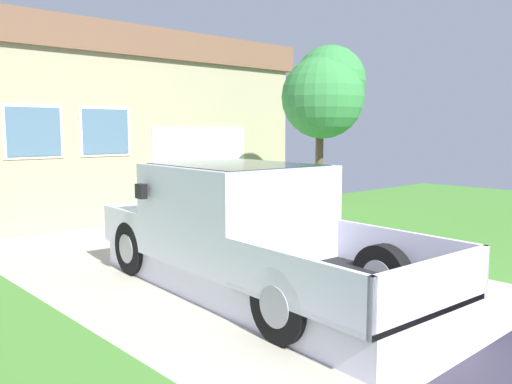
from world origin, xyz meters
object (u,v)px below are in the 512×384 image
at_px(handbag, 317,261).
at_px(house_with_garage, 86,124).
at_px(wheeled_trash_bin, 207,193).
at_px(front_yard_tree, 326,91).
at_px(person_with_hat, 305,207).
at_px(pickup_truck, 239,232).

relative_size(handbag, house_with_garage, 0.04).
height_order(house_with_garage, wheeled_trash_bin, house_with_garage).
bearing_deg(front_yard_tree, wheeled_trash_bin, 117.13).
xyz_separation_m(person_with_hat, handbag, (0.05, -0.23, -0.83)).
bearing_deg(wheeled_trash_bin, house_with_garage, 114.53).
distance_m(person_with_hat, front_yard_tree, 4.68).
height_order(pickup_truck, handbag, pickup_truck).
height_order(front_yard_tree, wheeled_trash_bin, front_yard_tree).
height_order(pickup_truck, wheeled_trash_bin, pickup_truck).
xyz_separation_m(house_with_garage, wheeled_trash_bin, (1.57, -3.45, -1.73)).
bearing_deg(handbag, front_yard_tree, 38.78).
xyz_separation_m(pickup_truck, handbag, (1.46, -0.18, -0.63)).
distance_m(handbag, front_yard_tree, 5.19).
height_order(person_with_hat, handbag, person_with_hat).
relative_size(pickup_truck, wheeled_trash_bin, 5.07).
xyz_separation_m(person_with_hat, house_with_garage, (0.45, 8.60, 1.34)).
relative_size(person_with_hat, handbag, 3.70).
bearing_deg(front_yard_tree, pickup_truck, -152.39).
bearing_deg(person_with_hat, wheeled_trash_bin, -134.72).
distance_m(pickup_truck, person_with_hat, 1.43).
bearing_deg(handbag, house_with_garage, 87.40).
xyz_separation_m(handbag, front_yard_tree, (3.35, 2.69, 2.91)).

